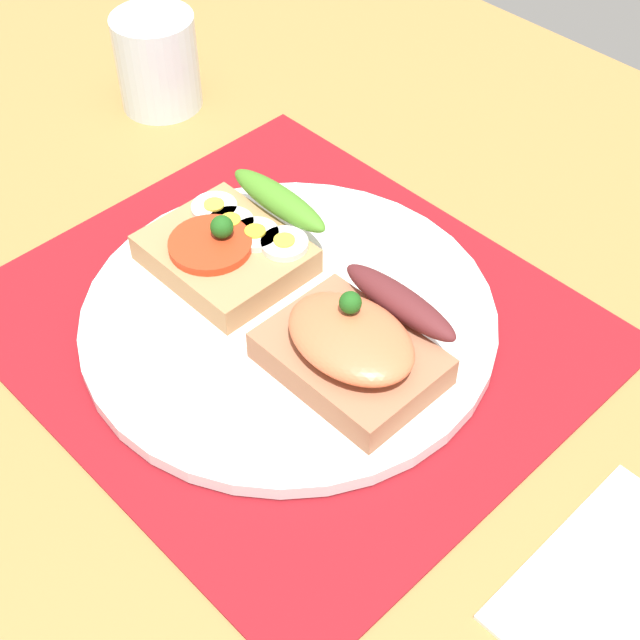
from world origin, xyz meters
TOP-DOWN VIEW (x-y plane):
  - ground_plane at (0.00, 0.00)cm, footprint 120.00×90.00cm
  - placemat at (0.00, 0.00)cm, footprint 37.37×33.24cm
  - plate at (0.00, 0.00)cm, footprint 27.85×27.85cm
  - sandwich_egg_tomato at (-6.43, 1.01)cm, footprint 10.43×10.19cm
  - sandwich_salmon at (6.44, -0.24)cm, footprint 10.71×9.33cm
  - drinking_glass at (-27.43, 10.34)cm, footprint 6.98×6.98cm

SIDE VIEW (x-z plane):
  - ground_plane at x=0.00cm, z-range -3.20..0.00cm
  - placemat at x=0.00cm, z-range 0.00..0.30cm
  - plate at x=0.00cm, z-range 0.30..1.36cm
  - sandwich_egg_tomato at x=-6.43cm, z-range 0.76..5.02cm
  - sandwich_salmon at x=6.44cm, z-range 0.58..6.26cm
  - drinking_glass at x=-27.43cm, z-range 0.00..8.16cm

